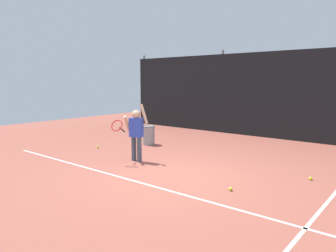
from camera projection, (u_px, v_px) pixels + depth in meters
ground_plane at (167, 175)px, 6.33m from camera, size 20.00×20.00×0.00m
court_line_baseline at (144, 184)px, 5.82m from camera, size 9.00×0.05×0.00m
court_line_sideline at (335, 193)px, 5.32m from camera, size 0.05×9.00×0.00m
back_fence_windscreen at (273, 95)px, 10.33m from camera, size 11.96×0.08×2.83m
fence_post_0 at (145, 90)px, 14.02m from camera, size 0.09×0.09×2.98m
fence_post_1 at (222, 92)px, 11.58m from camera, size 0.09×0.09×2.98m
tennis_player at (135, 131)px, 7.37m from camera, size 0.60×0.71×1.35m
ball_hopper at (149, 135)px, 9.40m from camera, size 0.38×0.38×0.56m
tennis_ball_0 at (311, 179)px, 6.02m from camera, size 0.07×0.07×0.07m
tennis_ball_3 at (98, 147)px, 8.91m from camera, size 0.07×0.07×0.07m
tennis_ball_4 at (231, 189)px, 5.43m from camera, size 0.07×0.07×0.07m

